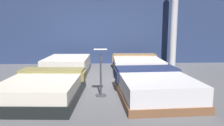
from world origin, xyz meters
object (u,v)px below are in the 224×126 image
bed_1 (154,86)px  bed_2 (68,65)px  support_pillar (174,21)px  bed_0 (43,88)px  bed_3 (137,65)px  price_sign (101,78)px

bed_1 → bed_2: bed_1 is taller
support_pillar → bed_2: bearing=-167.0°
bed_0 → bed_2: 2.85m
bed_2 → support_pillar: bearing=15.0°
bed_1 → support_pillar: 4.32m
bed_1 → support_pillar: bearing=63.6°
bed_1 → support_pillar: size_ratio=0.63×
bed_2 → bed_3: 2.37m
bed_0 → support_pillar: size_ratio=0.60×
bed_0 → support_pillar: bearing=46.8°
bed_0 → bed_3: same height
bed_2 → price_sign: price_sign is taller
bed_3 → support_pillar: support_pillar is taller
price_sign → support_pillar: size_ratio=0.30×
price_sign → support_pillar: support_pillar is taller
support_pillar → price_sign: bearing=-127.6°
bed_0 → bed_1: bearing=4.2°
bed_2 → bed_3: bed_3 is taller
bed_0 → bed_1: bed_1 is taller
price_sign → bed_1: bearing=-6.5°
bed_3 → bed_1: bearing=-90.4°
bed_0 → support_pillar: support_pillar is taller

